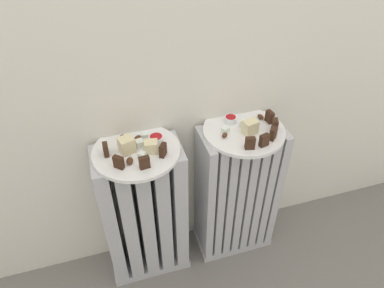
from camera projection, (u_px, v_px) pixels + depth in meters
name	position (u px, v px, depth m)	size (l,w,h in m)	color
radiator_left	(145.00, 215.00, 1.26)	(0.30, 0.16, 0.58)	#B2B2B7
radiator_right	(236.00, 193.00, 1.34)	(0.30, 0.16, 0.58)	#B2B2B7
plate_left	(136.00, 151.00, 1.07)	(0.27, 0.27, 0.01)	white
plate_right	(244.00, 131.00, 1.15)	(0.27, 0.27, 0.01)	white
dark_cake_slice_left_0	(106.00, 150.00, 1.04)	(0.03, 0.01, 0.04)	#382114
dark_cake_slice_left_1	(119.00, 162.00, 0.99)	(0.03, 0.01, 0.04)	#382114
dark_cake_slice_left_2	(144.00, 163.00, 0.99)	(0.03, 0.01, 0.04)	#382114
dark_cake_slice_left_3	(163.00, 150.00, 1.04)	(0.03, 0.01, 0.04)	#382114
marble_cake_slice_left_0	(127.00, 145.00, 1.05)	(0.04, 0.04, 0.05)	beige
marble_cake_slice_left_1	(151.00, 147.00, 1.05)	(0.04, 0.03, 0.04)	beige
turkish_delight_left_0	(145.00, 136.00, 1.11)	(0.02, 0.02, 0.02)	white
turkish_delight_left_1	(142.00, 155.00, 1.03)	(0.02, 0.02, 0.02)	white
turkish_delight_left_2	(140.00, 144.00, 1.07)	(0.02, 0.02, 0.02)	white
medjool_date_left_0	(130.00, 161.00, 1.02)	(0.03, 0.02, 0.01)	#4C2814
medjool_date_left_1	(138.00, 138.00, 1.10)	(0.03, 0.02, 0.02)	#4C2814
medjool_date_left_2	(122.00, 137.00, 1.10)	(0.02, 0.02, 0.01)	#4C2814
jam_bowl_left	(156.00, 139.00, 1.08)	(0.05, 0.05, 0.03)	white
dark_cake_slice_right_0	(250.00, 143.00, 1.06)	(0.03, 0.02, 0.04)	#382114
dark_cake_slice_right_1	(264.00, 140.00, 1.07)	(0.03, 0.02, 0.04)	#382114
dark_cake_slice_right_2	(273.00, 134.00, 1.10)	(0.03, 0.02, 0.04)	#382114
dark_cake_slice_right_3	(275.00, 125.00, 1.13)	(0.03, 0.02, 0.04)	#382114
dark_cake_slice_right_4	(270.00, 117.00, 1.17)	(0.03, 0.02, 0.04)	#382114
marble_cake_slice_right_0	(250.00, 127.00, 1.12)	(0.05, 0.03, 0.05)	beige
turkish_delight_right_0	(244.00, 124.00, 1.15)	(0.02, 0.02, 0.02)	white
turkish_delight_right_1	(225.00, 130.00, 1.13)	(0.02, 0.02, 0.02)	white
medjool_date_right_0	(225.00, 135.00, 1.11)	(0.02, 0.02, 0.01)	#4C2814
medjool_date_right_1	(261.00, 117.00, 1.19)	(0.03, 0.02, 0.02)	#4C2814
jam_bowl_right	(231.00, 119.00, 1.17)	(0.04, 0.04, 0.02)	white
fork	(126.00, 148.00, 1.07)	(0.03, 0.10, 0.00)	#B7B7BC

